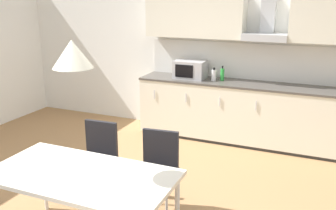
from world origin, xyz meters
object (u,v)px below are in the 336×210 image
Objects in this scene: microwave at (190,69)px; chair_far_left at (98,153)px; bottle_white at (214,75)px; bottle_green at (222,74)px; dining_table at (81,178)px; chair_far_right at (158,165)px; pendant_lamp at (72,54)px.

microwave reaches higher than chair_far_left.
bottle_white is 0.13m from bottle_green.
bottle_white is at bearing 84.91° from dining_table.
bottle_green is at bearing 89.29° from chair_far_right.
bottle_white is 0.23× the size of chair_far_left.
microwave is at bearing 83.89° from chair_far_left.
pendant_lamp reaches higher than chair_far_left.
bottle_white is at bearing 92.12° from chair_far_right.
bottle_green is (0.51, 0.04, -0.04)m from microwave.
chair_far_left is at bearing 114.76° from pendant_lamp.
bottle_green is 0.26× the size of chair_far_right.
dining_table is at bearing -97.01° from bottle_green.
microwave is 0.30× the size of dining_table.
dining_table is at bearing -113.99° from chair_far_right.
chair_far_left is 1.00× the size of chair_far_right.
microwave is at bearing 92.30° from dining_table.
dining_table is at bearing -65.24° from chair_far_left.
chair_far_right is at bearing -87.88° from bottle_white.
bottle_green is 3.23m from pendant_lamp.
chair_far_right is (-0.03, -2.33, -0.50)m from bottle_green.
microwave is 2.40m from chair_far_right.
chair_far_right is (0.36, 0.80, -0.16)m from dining_table.
pendant_lamp is (0.37, -0.80, 1.22)m from chair_far_left.
chair_far_left is at bearing -107.94° from bottle_green.
chair_far_left is at bearing 114.76° from dining_table.
bottle_white is 0.23× the size of chair_far_right.
chair_far_left and chair_far_right have the same top height.
bottle_white is 2.31m from chair_far_right.
dining_table is 1.86× the size of chair_far_right.
pendant_lamp reaches higher than microwave.
chair_far_left is (-0.75, -2.33, -0.50)m from bottle_green.
dining_table is 1.86× the size of chair_far_left.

